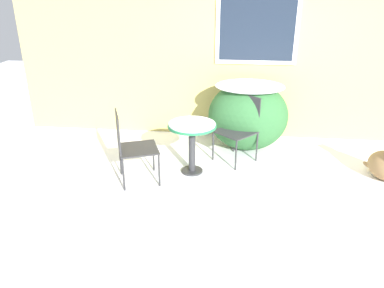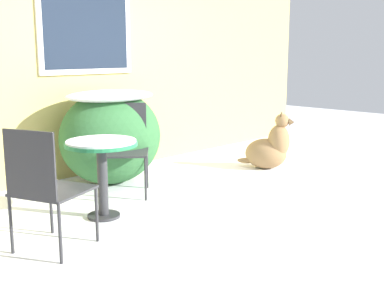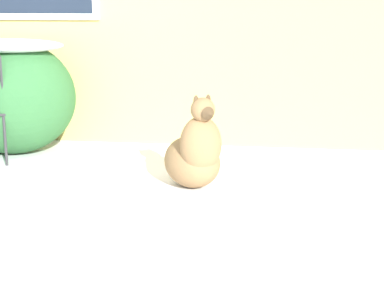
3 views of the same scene
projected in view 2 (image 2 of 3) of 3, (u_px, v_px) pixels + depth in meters
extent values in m
plane|color=white|center=(238.00, 210.00, 4.49)|extent=(16.00, 16.00, 0.00)
cube|color=tan|center=(97.00, 43.00, 5.71)|extent=(8.00, 0.06, 3.13)
cube|color=white|center=(86.00, 19.00, 5.52)|extent=(1.24, 0.04, 1.26)
cube|color=#1E2838|center=(87.00, 19.00, 5.51)|extent=(1.12, 0.01, 1.14)
ellipsoid|color=#2D6033|center=(111.00, 137.00, 5.34)|extent=(1.19, 0.95, 1.04)
ellipsoid|color=white|center=(110.00, 96.00, 5.25)|extent=(1.01, 0.81, 0.12)
cylinder|color=#2D2D30|center=(104.00, 216.00, 4.30)|extent=(0.29, 0.29, 0.03)
cylinder|color=#2D2D30|center=(103.00, 181.00, 4.24)|extent=(0.09, 0.09, 0.63)
cylinder|color=#237A47|center=(101.00, 144.00, 4.18)|extent=(0.63, 0.63, 0.03)
cylinder|color=white|center=(101.00, 141.00, 4.18)|extent=(0.61, 0.61, 0.02)
cube|color=#2D2D30|center=(124.00, 153.00, 4.91)|extent=(0.67, 0.67, 0.02)
cube|color=#2D2D30|center=(126.00, 125.00, 5.09)|extent=(0.34, 0.30, 0.48)
cylinder|color=#2D2D30|center=(101.00, 180.00, 4.73)|extent=(0.02, 0.02, 0.43)
cylinder|color=#2D2D30|center=(146.00, 179.00, 4.75)|extent=(0.02, 0.02, 0.43)
cylinder|color=#2D2D30|center=(106.00, 169.00, 5.16)|extent=(0.02, 0.02, 0.43)
cylinder|color=#2D2D30|center=(147.00, 169.00, 5.18)|extent=(0.02, 0.02, 0.43)
cube|color=#2D2D30|center=(54.00, 191.00, 3.56)|extent=(0.62, 0.62, 0.02)
cube|color=#2D2D30|center=(30.00, 165.00, 3.30)|extent=(0.17, 0.41, 0.48)
cylinder|color=#2D2D30|center=(97.00, 215.00, 3.71)|extent=(0.02, 0.02, 0.43)
cylinder|color=#2D2D30|center=(51.00, 207.00, 3.88)|extent=(0.02, 0.02, 0.43)
cylinder|color=#2D2D30|center=(60.00, 234.00, 3.32)|extent=(0.02, 0.02, 0.43)
cylinder|color=#2D2D30|center=(11.00, 225.00, 3.49)|extent=(0.02, 0.02, 0.43)
ellipsoid|color=#937047|center=(266.00, 153.00, 6.08)|extent=(0.61, 0.65, 0.38)
ellipsoid|color=#937047|center=(279.00, 141.00, 6.02)|extent=(0.41, 0.39, 0.42)
sphere|color=#937047|center=(282.00, 121.00, 5.96)|extent=(0.17, 0.17, 0.17)
cone|color=brown|center=(292.00, 122.00, 5.94)|extent=(0.12, 0.11, 0.10)
ellipsoid|color=brown|center=(281.00, 116.00, 5.91)|extent=(0.05, 0.04, 0.08)
ellipsoid|color=brown|center=(281.00, 115.00, 6.00)|extent=(0.05, 0.04, 0.08)
ellipsoid|color=#937047|center=(247.00, 161.00, 6.16)|extent=(0.19, 0.25, 0.07)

